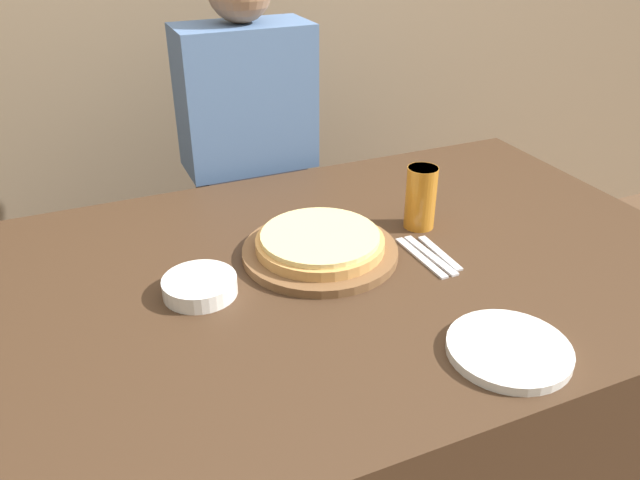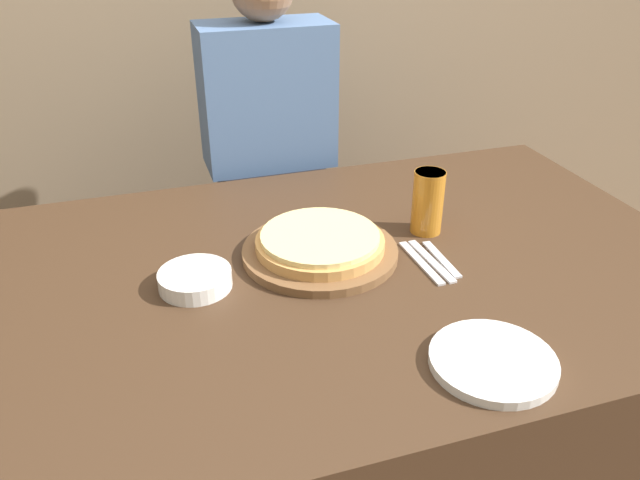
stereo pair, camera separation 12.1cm
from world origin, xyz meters
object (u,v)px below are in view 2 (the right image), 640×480
(dinner_knife, at_px, (431,261))
(spoon, at_px, (441,259))
(side_bowl, at_px, (195,279))
(pizza_on_board, at_px, (320,246))
(fork, at_px, (421,263))
(dinner_plate, at_px, (493,361))
(beer_glass, at_px, (428,199))
(diner_person, at_px, (270,181))

(dinner_knife, distance_m, spoon, 0.02)
(side_bowl, xyz_separation_m, dinner_knife, (0.51, -0.06, -0.02))
(side_bowl, relative_size, spoon, 0.95)
(pizza_on_board, distance_m, dinner_knife, 0.25)
(side_bowl, height_order, fork, side_bowl)
(dinner_plate, bearing_deg, pizza_on_board, 110.82)
(beer_glass, bearing_deg, dinner_plate, -102.66)
(dinner_plate, xyz_separation_m, fork, (0.03, 0.35, -0.01))
(beer_glass, height_order, spoon, beer_glass)
(fork, distance_m, spoon, 0.05)
(pizza_on_board, height_order, fork, pizza_on_board)
(fork, distance_m, diner_person, 0.75)
(beer_glass, xyz_separation_m, spoon, (-0.03, -0.14, -0.08))
(beer_glass, height_order, side_bowl, beer_glass)
(pizza_on_board, distance_m, fork, 0.23)
(pizza_on_board, xyz_separation_m, side_bowl, (-0.28, -0.04, -0.01))
(fork, xyz_separation_m, dinner_knife, (0.02, 0.00, 0.00))
(dinner_plate, xyz_separation_m, dinner_knife, (0.06, 0.35, -0.01))
(side_bowl, bearing_deg, dinner_knife, -6.54)
(side_bowl, relative_size, fork, 0.80)
(diner_person, bearing_deg, dinner_knife, -75.16)
(pizza_on_board, relative_size, beer_glass, 2.27)
(fork, distance_m, dinner_knife, 0.02)
(beer_glass, height_order, dinner_plate, beer_glass)
(pizza_on_board, xyz_separation_m, dinner_knife, (0.23, -0.10, -0.02))
(beer_glass, xyz_separation_m, dinner_plate, (-0.11, -0.48, -0.07))
(fork, relative_size, diner_person, 0.15)
(fork, xyz_separation_m, spoon, (0.05, 0.00, 0.00))
(dinner_knife, bearing_deg, side_bowl, 173.46)
(dinner_plate, relative_size, side_bowl, 1.45)
(diner_person, bearing_deg, fork, -77.01)
(beer_glass, distance_m, side_bowl, 0.57)
(diner_person, bearing_deg, side_bowl, -115.46)
(pizza_on_board, bearing_deg, fork, -26.70)
(dinner_plate, distance_m, fork, 0.35)
(beer_glass, bearing_deg, side_bowl, -172.16)
(side_bowl, bearing_deg, beer_glass, 7.84)
(dinner_plate, height_order, side_bowl, side_bowl)
(pizza_on_board, distance_m, dinner_plate, 0.48)
(side_bowl, bearing_deg, pizza_on_board, 8.56)
(diner_person, bearing_deg, pizza_on_board, -93.10)
(spoon, height_order, diner_person, diner_person)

